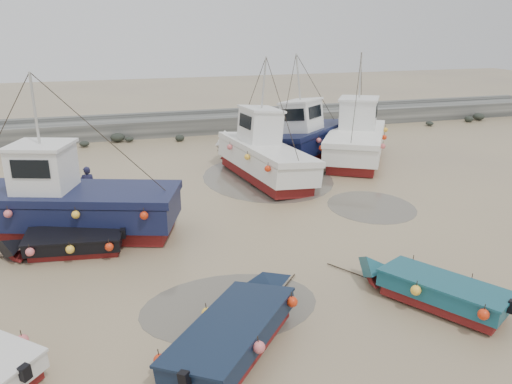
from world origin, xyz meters
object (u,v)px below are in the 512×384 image
cabin_boat_0 (59,203)px  dinghy_2 (431,286)px  cabin_boat_1 (259,153)px  cabin_boat_3 (357,137)px  dinghy_1 (241,325)px  dinghy_4 (64,240)px  cabin_boat_2 (309,139)px  person (90,205)px

cabin_boat_0 → dinghy_2: bearing=-109.5°
cabin_boat_1 → cabin_boat_3: bearing=6.7°
dinghy_1 → dinghy_2: same height
dinghy_4 → cabin_boat_0: cabin_boat_0 is taller
cabin_boat_2 → cabin_boat_3: (2.92, -0.44, -0.01)m
cabin_boat_2 → cabin_boat_3: 2.95m
dinghy_2 → cabin_boat_1: cabin_boat_1 is taller
cabin_boat_0 → cabin_boat_2: size_ratio=1.26×
dinghy_1 → cabin_boat_2: size_ratio=0.63×
dinghy_1 → cabin_boat_1: 14.66m
cabin_boat_0 → person: 3.54m
dinghy_2 → dinghy_4: same height
dinghy_2 → person: 15.24m
cabin_boat_1 → person: (-8.63, -1.97, -1.33)m
dinghy_4 → cabin_boat_1: 11.75m
person → cabin_boat_1: bearing=-164.6°
dinghy_2 → cabin_boat_0: 13.79m
dinghy_1 → dinghy_2: size_ratio=1.03×
dinghy_4 → cabin_boat_1: cabin_boat_1 is taller
dinghy_1 → cabin_boat_1: cabin_boat_1 is taller
cabin_boat_0 → person: cabin_boat_0 is taller
dinghy_4 → cabin_boat_2: size_ratio=0.65×
dinghy_1 → cabin_boat_3: cabin_boat_3 is taller
dinghy_2 → cabin_boat_0: cabin_boat_0 is taller
dinghy_1 → dinghy_4: 8.32m
cabin_boat_0 → person: (0.98, 3.14, -1.31)m
dinghy_2 → cabin_boat_2: bearing=48.6°
dinghy_1 → cabin_boat_1: bearing=112.7°
cabin_boat_2 → cabin_boat_3: size_ratio=0.91×
dinghy_4 → cabin_boat_2: cabin_boat_2 is taller
cabin_boat_1 → person: 8.95m
dinghy_4 → cabin_boat_2: 16.20m
cabin_boat_3 → dinghy_1: bearing=-93.8°
dinghy_2 → cabin_boat_3: bearing=38.2°
cabin_boat_2 → dinghy_4: bearing=86.1°
cabin_boat_3 → cabin_boat_0: bearing=-124.8°
dinghy_1 → cabin_boat_2: cabin_boat_2 is taller
cabin_boat_2 → person: bearing=69.8°
cabin_boat_2 → cabin_boat_0: bearing=79.7°
dinghy_2 → dinghy_1: bearing=151.2°
dinghy_1 → cabin_boat_3: bearing=95.4°
dinghy_1 → dinghy_2: (5.92, 0.36, 0.01)m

